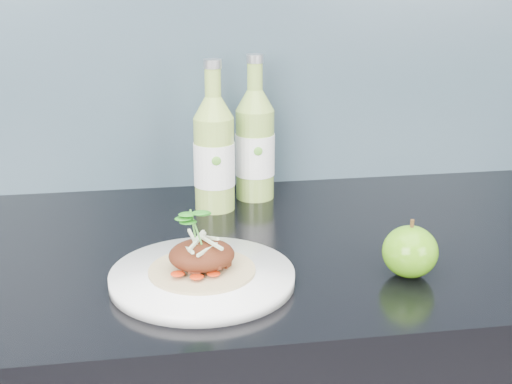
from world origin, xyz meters
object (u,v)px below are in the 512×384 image
green_apple (410,252)px  cider_bottle_left (214,154)px  dinner_plate (202,277)px  cider_bottle_right (255,145)px

green_apple → cider_bottle_left: size_ratio=0.32×
cider_bottle_left → dinner_plate: bearing=-76.7°
green_apple → cider_bottle_left: cider_bottle_left is taller
cider_bottle_left → cider_bottle_right: bearing=55.0°
dinner_plate → cider_bottle_right: bearing=69.7°
green_apple → cider_bottle_right: (-0.15, 0.35, 0.06)m
dinner_plate → cider_bottle_right: 0.36m
dinner_plate → cider_bottle_left: 0.30m
cider_bottle_left → cider_bottle_right: size_ratio=1.00×
cider_bottle_left → cider_bottle_right: (0.08, 0.05, 0.00)m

